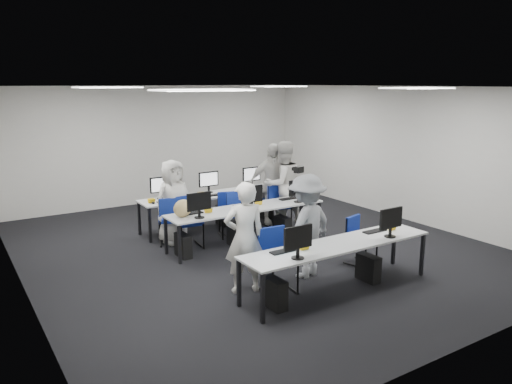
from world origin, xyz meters
TOP-DOWN VIEW (x-y plane):
  - room at (0.00, 0.00)m, footprint 9.00×9.02m
  - ceiling_panels at (0.00, 0.00)m, footprint 5.20×4.60m
  - desk_front at (0.00, -2.40)m, footprint 3.20×0.70m
  - desk_mid at (0.00, 0.20)m, footprint 3.20×0.70m
  - desk_back at (0.00, 1.60)m, footprint 3.20×0.70m
  - equipment_front at (-0.19, -2.42)m, footprint 2.51×0.41m
  - equipment_mid at (-0.19, 0.18)m, footprint 2.91×0.41m
  - equipment_back at (0.19, 1.62)m, footprint 2.91×0.41m
  - chair_0 at (-0.80, -1.95)m, footprint 0.51×0.55m
  - chair_1 at (1.08, -1.78)m, footprint 0.50×0.53m
  - chair_2 at (-1.03, 0.65)m, footprint 0.52×0.56m
  - chair_3 at (-0.02, 0.84)m, footprint 0.55×0.58m
  - chair_4 at (1.23, 0.85)m, footprint 0.59×0.61m
  - chair_5 at (-1.22, 1.04)m, footprint 0.60×0.63m
  - chair_6 at (0.11, 0.93)m, footprint 0.52×0.56m
  - chair_7 at (1.20, 1.14)m, footprint 0.52×0.56m
  - handbag at (-1.31, 0.24)m, footprint 0.44×0.35m
  - student_0 at (-1.21, -1.70)m, footprint 0.70×0.56m
  - student_1 at (1.33, 0.88)m, footprint 0.94×0.75m
  - student_2 at (-1.14, 1.07)m, footprint 0.87×0.64m
  - student_3 at (1.23, 1.14)m, footprint 1.14×0.76m
  - photographer at (-0.05, -1.70)m, footprint 1.20×0.86m
  - dslr_camera at (-0.09, -1.53)m, footprint 0.18×0.21m

SIDE VIEW (x-z plane):
  - chair_1 at x=1.08m, z-range -0.15..0.67m
  - chair_3 at x=-0.02m, z-range -0.16..0.72m
  - chair_4 at x=1.23m, z-range -0.17..0.74m
  - chair_5 at x=-1.22m, z-range -0.17..0.77m
  - chair_6 at x=0.11m, z-range -0.17..0.77m
  - chair_0 at x=-0.80m, z-range -0.18..0.78m
  - chair_2 at x=-1.03m, z-range -0.18..0.78m
  - chair_7 at x=1.20m, z-range -0.18..0.81m
  - equipment_mid at x=-0.19m, z-range -0.24..0.95m
  - equipment_back at x=0.19m, z-range -0.24..0.95m
  - equipment_front at x=-0.19m, z-range -0.24..0.95m
  - desk_front at x=0.00m, z-range 0.32..1.05m
  - desk_mid at x=0.00m, z-range 0.32..1.05m
  - desk_back at x=0.00m, z-range 0.32..1.05m
  - student_2 at x=-1.14m, z-range 0.00..1.64m
  - photographer at x=-0.05m, z-range 0.00..1.67m
  - student_0 at x=-1.21m, z-range 0.00..1.69m
  - handbag at x=-1.31m, z-range 0.73..1.05m
  - student_3 at x=1.23m, z-range 0.00..1.79m
  - student_1 at x=1.33m, z-range 0.00..1.85m
  - room at x=0.00m, z-range 0.00..3.00m
  - dslr_camera at x=-0.09m, z-range 1.68..1.78m
  - ceiling_panels at x=0.00m, z-range 2.98..2.99m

